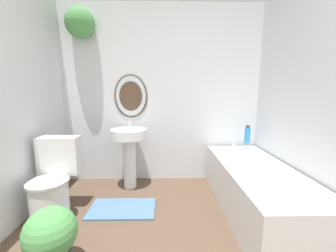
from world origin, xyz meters
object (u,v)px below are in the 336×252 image
at_px(toilet, 53,184).
at_px(potted_plant, 51,238).
at_px(pedestal_sink, 129,146).
at_px(bathtub, 256,189).
at_px(shampoo_bottle, 247,135).

relative_size(toilet, potted_plant, 1.66).
distance_m(pedestal_sink, bathtub, 1.56).
bearing_deg(pedestal_sink, potted_plant, -104.09).
bearing_deg(toilet, potted_plant, -63.71).
bearing_deg(bathtub, potted_plant, -158.25).
height_order(toilet, pedestal_sink, pedestal_sink).
height_order(toilet, shampoo_bottle, shampoo_bottle).
distance_m(bathtub, shampoo_bottle, 0.82).
bearing_deg(pedestal_sink, toilet, -135.60).
distance_m(toilet, potted_plant, 0.74).
height_order(pedestal_sink, potted_plant, pedestal_sink).
relative_size(pedestal_sink, bathtub, 0.53).
height_order(bathtub, potted_plant, bathtub).
relative_size(toilet, shampoo_bottle, 3.31).
height_order(pedestal_sink, shampoo_bottle, pedestal_sink).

